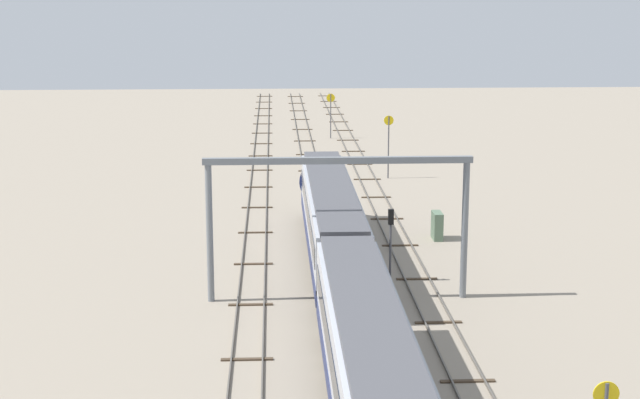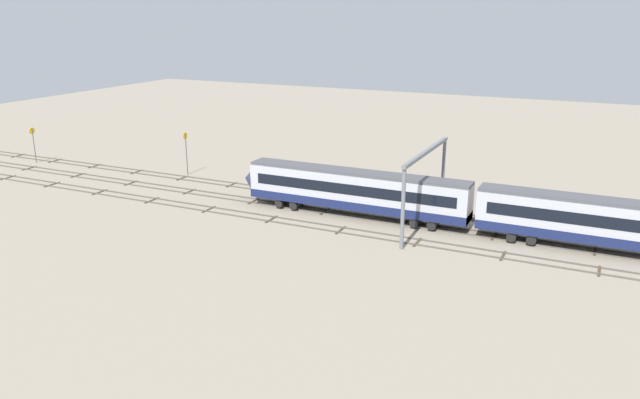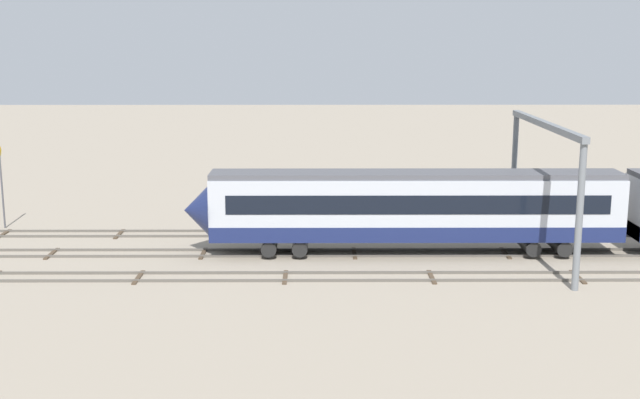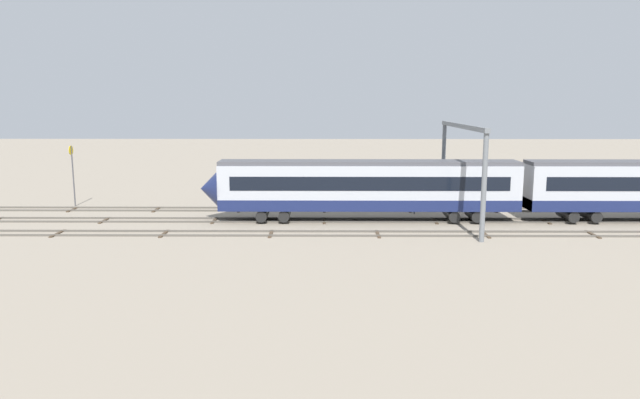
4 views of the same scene
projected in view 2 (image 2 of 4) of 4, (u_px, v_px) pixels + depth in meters
ground_plane at (325, 212)px, 68.03m from camera, size 205.11×205.11×0.00m
track_near_foreground at (343, 200)px, 72.16m from camera, size 189.11×2.40×0.16m
track_with_train at (325, 211)px, 68.01m from camera, size 189.11×2.40×0.16m
track_middle at (305, 224)px, 63.85m from camera, size 189.11×2.40×0.16m
overhead_gantry at (426, 171)px, 61.79m from camera, size 0.40×14.43×7.90m
speed_sign_mid_trackside at (33, 140)px, 89.04m from camera, size 0.14×0.95×5.06m
speed_sign_distant_end at (186, 148)px, 82.41m from camera, size 0.14×0.86×5.64m
signal_light_trackside_departure at (404, 188)px, 66.75m from camera, size 0.31×0.32×4.31m
relay_cabinet at (339, 185)px, 74.96m from camera, size 1.61×0.61×1.87m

